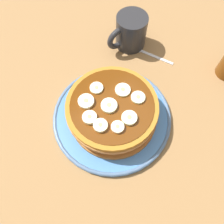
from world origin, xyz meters
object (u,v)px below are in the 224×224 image
object	(u,v)px
banana_slice_4	(97,88)
banana_slice_8	(86,101)
banana_slice_0	(108,105)
coffee_mug	(130,32)
banana_slice_7	(129,118)
banana_slice_5	(89,117)
plate	(112,117)
banana_slice_1	(138,98)
banana_slice_3	(100,126)
banana_slice_2	(123,90)
banana_slice_6	(118,127)
pancake_stack	(113,111)
fork	(148,53)

from	to	relation	value
banana_slice_4	banana_slice_8	size ratio (longest dim) A/B	0.86
banana_slice_0	coffee_mug	distance (cm)	24.06
banana_slice_7	banana_slice_5	bearing A→B (deg)	-37.04
plate	banana_slice_0	world-z (taller)	banana_slice_0
banana_slice_1	banana_slice_3	world-z (taller)	banana_slice_3
banana_slice_1	coffee_mug	size ratio (longest dim) A/B	0.26
banana_slice_2	banana_slice_1	bearing A→B (deg)	114.89
plate	banana_slice_0	size ratio (longest dim) A/B	8.00
banana_slice_1	banana_slice_5	bearing A→B (deg)	-11.10
banana_slice_6	banana_slice_8	world-z (taller)	same
banana_slice_1	banana_slice_4	world-z (taller)	same
plate	banana_slice_8	size ratio (longest dim) A/B	8.08
banana_slice_1	banana_slice_5	distance (cm)	11.24
banana_slice_2	banana_slice_6	world-z (taller)	banana_slice_6
banana_slice_3	coffee_mug	xyz separation A→B (cm)	(-21.84, -18.87, -2.90)
banana_slice_6	pancake_stack	bearing A→B (deg)	-114.24
banana_slice_8	coffee_mug	distance (cm)	24.85
banana_slice_5	banana_slice_7	bearing A→B (deg)	142.96
banana_slice_4	coffee_mug	bearing A→B (deg)	-148.02
fork	banana_slice_6	bearing A→B (deg)	35.34
banana_slice_0	fork	distance (cm)	23.50
pancake_stack	banana_slice_0	xyz separation A→B (cm)	(0.80, -0.48, 3.23)
banana_slice_2	coffee_mug	size ratio (longest dim) A/B	0.29
plate	banana_slice_5	distance (cm)	8.78
plate	banana_slice_0	xyz separation A→B (cm)	(0.75, -0.28, 6.70)
banana_slice_0	banana_slice_7	bearing A→B (deg)	109.40
banana_slice_3	banana_slice_5	xyz separation A→B (cm)	(0.83, -2.98, 0.02)
banana_slice_6	banana_slice_5	bearing A→B (deg)	-56.27
banana_slice_5	banana_slice_6	distance (cm)	6.26
plate	banana_slice_4	world-z (taller)	banana_slice_4
banana_slice_0	banana_slice_8	bearing A→B (deg)	-44.36
banana_slice_2	banana_slice_3	bearing A→B (deg)	25.97
pancake_stack	banana_slice_0	bearing A→B (deg)	-30.71
banana_slice_4	banana_slice_8	xyz separation A→B (cm)	(3.64, 1.54, 0.12)
banana_slice_5	banana_slice_7	distance (cm)	8.23
banana_slice_4	banana_slice_6	bearing A→B (deg)	81.12
banana_slice_0	banana_slice_6	distance (cm)	5.40
plate	pancake_stack	distance (cm)	3.48
banana_slice_6	banana_slice_4	bearing A→B (deg)	-98.88
plate	banana_slice_8	bearing A→B (deg)	-40.96
banana_slice_1	banana_slice_8	bearing A→B (deg)	-29.84
banana_slice_5	banana_slice_8	bearing A→B (deg)	-112.89
banana_slice_2	banana_slice_0	bearing A→B (deg)	14.49
banana_slice_3	banana_slice_8	size ratio (longest dim) A/B	0.86
banana_slice_0	coffee_mug	size ratio (longest dim) A/B	0.30
banana_slice_0	banana_slice_6	size ratio (longest dim) A/B	1.29
banana_slice_1	banana_slice_7	distance (cm)	5.26
banana_slice_0	banana_slice_7	size ratio (longest dim) A/B	1.07
banana_slice_2	banana_slice_3	xyz separation A→B (cm)	(8.62, 4.20, 0.17)
banana_slice_4	banana_slice_6	xyz separation A→B (cm)	(1.58, 10.10, 0.11)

